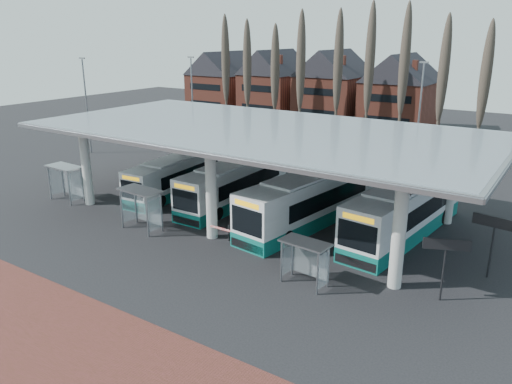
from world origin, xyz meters
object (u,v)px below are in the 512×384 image
Objects in this scene: bus_0 at (178,176)px; bus_1 at (235,183)px; bus_2 at (310,200)px; shelter_2 at (306,253)px; bus_3 at (405,211)px; shelter_0 at (67,175)px; shelter_1 at (142,200)px.

bus_0 is 5.50m from bus_1.
bus_2 is 4.85× the size of shelter_2.
bus_3 is 9.69m from shelter_2.
bus_2 is (6.90, -0.74, 0.14)m from bus_1.
shelter_0 is at bearing -137.84° from bus_0.
shelter_1 is 12.73m from shelter_2.
bus_2 is 4.28× the size of shelter_0.
shelter_2 is (3.90, -7.96, 0.07)m from bus_2.
shelter_1 is at bearing -178.67° from shelter_2.
bus_1 reaches higher than shelter_2.
shelter_2 is (22.15, -1.96, -0.27)m from shelter_0.
shelter_1 is at bearing -4.59° from shelter_0.
bus_1 is at bearing 80.32° from shelter_1.
bus_1 is at bearing -170.75° from bus_3.
shelter_0 is 9.51m from shelter_1.
shelter_0 is (-24.36, -7.47, 0.35)m from bus_3.
bus_0 is 0.84× the size of bus_2.
bus_3 reaches higher than shelter_1.
shelter_2 is (12.70, -0.83, -0.29)m from shelter_1.
bus_0 is 3.53× the size of shelter_1.
bus_0 is 3.60× the size of shelter_0.
shelter_1 is at bearing -68.98° from bus_0.
bus_3 is at bearing 2.23° from bus_1.
bus_3 is (6.11, 1.48, -0.01)m from bus_2.
bus_2 reaches higher than shelter_0.
shelter_1 is (3.57, -7.41, 0.62)m from bus_0.
bus_2 is 19.21m from shelter_0.
bus_0 is at bearing -170.27° from bus_3.
bus_3 is at bearing 81.89° from shelter_2.
bus_0 is 12.38m from bus_2.
shelter_1 is (-8.80, -7.13, 0.36)m from bus_2.
shelter_0 is 1.13× the size of shelter_2.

